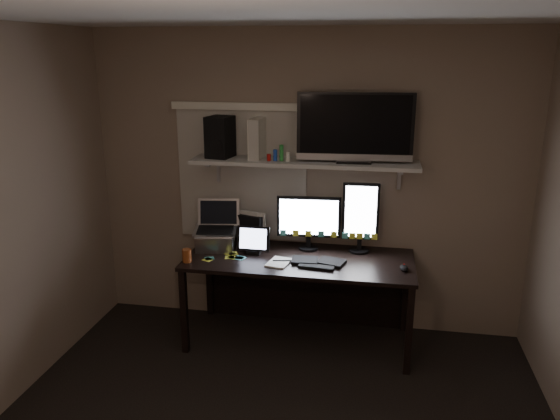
% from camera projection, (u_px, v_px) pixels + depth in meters
% --- Properties ---
extents(ceiling, '(3.60, 3.60, 0.00)m').
position_uv_depth(ceiling, '(258.00, 8.00, 2.49)').
color(ceiling, silver).
rests_on(ceiling, back_wall).
extents(back_wall, '(3.60, 0.00, 3.60)m').
position_uv_depth(back_wall, '(307.00, 184.00, 4.54)').
color(back_wall, '#796857').
rests_on(back_wall, floor).
extents(window_blinds, '(1.10, 0.02, 1.10)m').
position_uv_depth(window_blinds, '(242.00, 176.00, 4.61)').
color(window_blinds, beige).
rests_on(window_blinds, back_wall).
extents(desk, '(1.80, 0.75, 0.73)m').
position_uv_depth(desk, '(301.00, 273.00, 4.50)').
color(desk, black).
rests_on(desk, floor).
extents(wall_shelf, '(1.80, 0.35, 0.03)m').
position_uv_depth(wall_shelf, '(304.00, 162.00, 4.31)').
color(wall_shelf, '#B8B8B3').
rests_on(wall_shelf, back_wall).
extents(monitor_landscape, '(0.52, 0.09, 0.46)m').
position_uv_depth(monitor_landscape, '(309.00, 223.00, 4.47)').
color(monitor_landscape, black).
rests_on(monitor_landscape, desk).
extents(monitor_portrait, '(0.30, 0.07, 0.59)m').
position_uv_depth(monitor_portrait, '(360.00, 217.00, 4.39)').
color(monitor_portrait, black).
rests_on(monitor_portrait, desk).
extents(keyboard, '(0.43, 0.21, 0.03)m').
position_uv_depth(keyboard, '(318.00, 261.00, 4.23)').
color(keyboard, black).
rests_on(keyboard, desk).
extents(mouse, '(0.07, 0.11, 0.04)m').
position_uv_depth(mouse, '(404.00, 268.00, 4.09)').
color(mouse, black).
rests_on(mouse, desk).
extents(notepad, '(0.20, 0.25, 0.01)m').
position_uv_depth(notepad, '(279.00, 262.00, 4.23)').
color(notepad, silver).
rests_on(notepad, desk).
extents(tablet, '(0.27, 0.11, 0.23)m').
position_uv_depth(tablet, '(254.00, 240.00, 4.40)').
color(tablet, black).
rests_on(tablet, desk).
extents(file_sorter, '(0.24, 0.17, 0.28)m').
position_uv_depth(file_sorter, '(251.00, 229.00, 4.59)').
color(file_sorter, black).
rests_on(file_sorter, desk).
extents(laptop, '(0.39, 0.33, 0.39)m').
position_uv_depth(laptop, '(215.00, 226.00, 4.48)').
color(laptop, '#A6A6AA').
rests_on(laptop, desk).
extents(cup, '(0.08, 0.08, 0.10)m').
position_uv_depth(cup, '(187.00, 256.00, 4.24)').
color(cup, brown).
rests_on(cup, desk).
extents(sticky_notes, '(0.32, 0.24, 0.00)m').
position_uv_depth(sticky_notes, '(227.00, 257.00, 4.34)').
color(sticky_notes, '#EDF642').
rests_on(sticky_notes, desk).
extents(tv, '(0.89, 0.21, 0.53)m').
position_uv_depth(tv, '(355.00, 128.00, 4.16)').
color(tv, black).
rests_on(tv, wall_shelf).
extents(game_console, '(0.10, 0.27, 0.32)m').
position_uv_depth(game_console, '(257.00, 138.00, 4.36)').
color(game_console, silver).
rests_on(game_console, wall_shelf).
extents(speaker, '(0.22, 0.25, 0.33)m').
position_uv_depth(speaker, '(220.00, 137.00, 4.39)').
color(speaker, black).
rests_on(speaker, wall_shelf).
extents(bottles, '(0.20, 0.09, 0.12)m').
position_uv_depth(bottles, '(278.00, 154.00, 4.25)').
color(bottles, '#A50F0C').
rests_on(bottles, wall_shelf).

